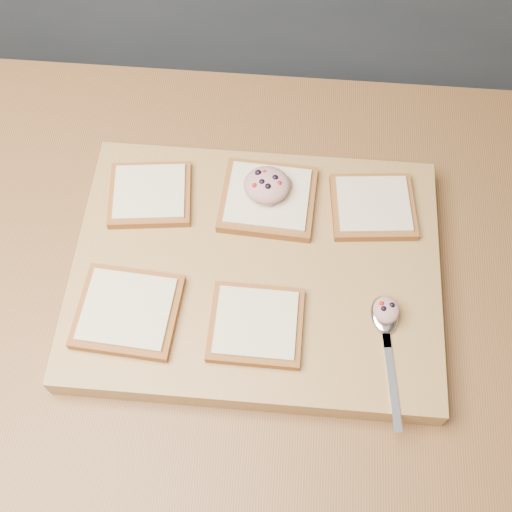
{
  "coord_description": "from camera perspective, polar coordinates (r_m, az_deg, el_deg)",
  "views": [
    {
      "loc": [
        0.11,
        -0.36,
        1.69
      ],
      "look_at": [
        0.07,
        0.03,
        0.96
      ],
      "focal_mm": 45.0,
      "sensor_mm": 36.0,
      "label": 1
    }
  ],
  "objects": [
    {
      "name": "ground",
      "position": [
        1.73,
        -2.6,
        -15.9
      ],
      "size": [
        4.0,
        4.0,
        0.0
      ],
      "primitive_type": "plane",
      "color": "#515459",
      "rests_on": "ground"
    },
    {
      "name": "island_counter",
      "position": [
        1.29,
        -3.42,
        -11.58
      ],
      "size": [
        2.0,
        0.8,
        0.9
      ],
      "color": "slate",
      "rests_on": "ground"
    },
    {
      "name": "cutting_board",
      "position": [
        0.86,
        0.0,
        -1.35
      ],
      "size": [
        0.48,
        0.37,
        0.04
      ],
      "primitive_type": "cube",
      "color": "#A78747",
      "rests_on": "island_counter"
    },
    {
      "name": "bread_far_left",
      "position": [
        0.91,
        -9.4,
        5.47
      ],
      "size": [
        0.12,
        0.11,
        0.02
      ],
      "color": "#9D5E28",
      "rests_on": "cutting_board"
    },
    {
      "name": "bread_far_center",
      "position": [
        0.89,
        1.07,
        5.12
      ],
      "size": [
        0.13,
        0.12,
        0.02
      ],
      "color": "#9D5E28",
      "rests_on": "cutting_board"
    },
    {
      "name": "bread_far_right",
      "position": [
        0.9,
        10.36,
        4.38
      ],
      "size": [
        0.12,
        0.11,
        0.02
      ],
      "color": "#9D5E28",
      "rests_on": "cutting_board"
    },
    {
      "name": "bread_near_left",
      "position": [
        0.82,
        -11.33,
        -4.82
      ],
      "size": [
        0.13,
        0.12,
        0.02
      ],
      "color": "#9D5E28",
      "rests_on": "cutting_board"
    },
    {
      "name": "bread_near_center",
      "position": [
        0.8,
        0.0,
        -6.09
      ],
      "size": [
        0.12,
        0.11,
        0.02
      ],
      "color": "#9D5E28",
      "rests_on": "cutting_board"
    },
    {
      "name": "tuna_salad_dollop",
      "position": [
        0.87,
        0.97,
        6.36
      ],
      "size": [
        0.06,
        0.06,
        0.03
      ],
      "color": "#B07871",
      "rests_on": "bread_far_center"
    },
    {
      "name": "spoon",
      "position": [
        0.82,
        11.42,
        -5.96
      ],
      "size": [
        0.04,
        0.17,
        0.01
      ],
      "color": "silver",
      "rests_on": "cutting_board"
    },
    {
      "name": "spoon_salad",
      "position": [
        0.81,
        11.51,
        -4.7
      ],
      "size": [
        0.03,
        0.04,
        0.02
      ],
      "color": "#B07871",
      "rests_on": "spoon"
    }
  ]
}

